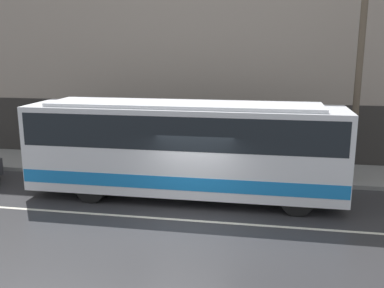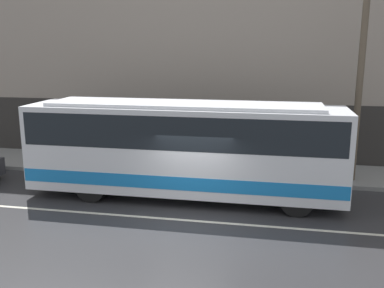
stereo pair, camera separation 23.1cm
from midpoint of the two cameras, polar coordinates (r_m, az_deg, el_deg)
name	(u,v)px [view 1 (the left image)]	position (r m, az deg, el deg)	size (l,w,h in m)	color
ground_plane	(190,221)	(13.48, -0.77, -10.17)	(60.00, 60.00, 0.00)	#2D2D30
sidewalk	(213,169)	(18.65, 2.42, -3.34)	(60.00, 3.15, 0.16)	gray
building_facade	(219,44)	(19.62, 3.25, 13.16)	(60.00, 0.35, 11.18)	gray
lane_stripe	(190,220)	(13.48, -0.77, -10.16)	(54.00, 0.14, 0.01)	beige
transit_bus	(184,145)	(14.93, -1.53, -0.14)	(10.96, 2.47, 3.41)	silver
utility_pole_near	(358,83)	(17.38, 20.90, 7.67)	(0.25, 0.25, 7.59)	brown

